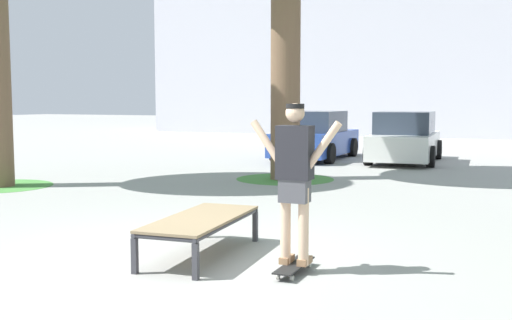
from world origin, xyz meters
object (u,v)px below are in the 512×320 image
at_px(skate_box, 201,221).
at_px(skater, 295,172).
at_px(car_blue, 315,137).
at_px(skateboard, 294,266).
at_px(car_white, 405,139).

height_order(skate_box, skater, skater).
bearing_deg(skater, car_blue, 108.92).
bearing_deg(skater, skateboard, -87.69).
distance_m(skater, car_white, 12.55).
height_order(skater, car_white, skater).
bearing_deg(skate_box, car_blue, 103.76).
height_order(skater, car_blue, skater).
xyz_separation_m(car_blue, car_white, (2.76, 0.15, 0.00)).
height_order(skateboard, skater, skater).
bearing_deg(car_white, skate_box, -89.05).
bearing_deg(skater, car_white, 96.67).
relative_size(skateboard, car_blue, 0.19).
relative_size(skateboard, car_white, 0.19).
xyz_separation_m(skater, car_blue, (-4.22, 12.31, -0.38)).
bearing_deg(skate_box, skater, -9.31).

